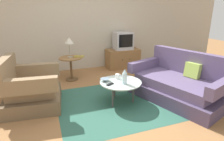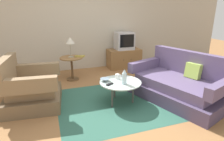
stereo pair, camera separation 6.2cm
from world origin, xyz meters
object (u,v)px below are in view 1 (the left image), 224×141
Objects in this scene: armchair at (30,90)px; vase at (125,77)px; couch at (179,84)px; side_table at (71,64)px; tv_remote_dark at (110,84)px; book at (79,56)px; table_lamp at (69,41)px; mug at (117,76)px; bowl at (105,80)px; tv_stand at (123,58)px; television at (123,41)px; coffee_table at (121,83)px.

vase is at bearing 77.68° from armchair.
side_table is (-1.77, 1.72, 0.12)m from couch.
book reaches higher than tv_remote_dark.
table_lamp is 3.80× the size of mug.
armchair is 1.85× the size of side_table.
couch is 1.18m from mug.
armchair is 2.72m from couch.
armchair is 1.33m from bowl.
side_table is 3.18× the size of bowl.
couch is at bearing -84.78° from tv_stand.
table_lamp is at bearing 136.40° from side_table.
table_lamp is 1.80m from vase.
mug is at bearing 87.06° from armchair.
table_lamp is (-1.57, -0.52, 0.16)m from television.
tv_remote_dark is 0.58× the size of book.
side_table reaches higher than tv_remote_dark.
armchair reaches higher than bowl.
tv_remote_dark is at bearing -74.15° from side_table.
mug reaches higher than coffee_table.
side_table is at bearing 147.12° from armchair.
table_lamp is 1.71m from tv_remote_dark.
couch is 7.48× the size of book.
tv_stand is 2.07m from mug.
television is (1.57, 0.52, 0.38)m from side_table.
coffee_table is 1.56m from book.
television is (-0.00, -0.00, 0.51)m from tv_stand.
television is 1.07× the size of table_lamp.
tv_remote_dark is at bearing 64.27° from couch.
side_table is 2.08× the size of vase.
couch reaches higher than vase.
tv_stand is at bearing 64.16° from mug.
tv_stand is at bearing 129.44° from armchair.
television is at bearing 41.78° from book.
tv_remote_dark is (-1.13, -2.08, 0.15)m from tv_stand.
armchair is 1.11× the size of tv_stand.
mug is 1.40m from book.
armchair is 1.38× the size of coffee_table.
tv_remote_dark reaches higher than coffee_table.
television is 2.08m from mug.
couch is 2.47m from side_table.
side_table is 1.49m from mug.
vase is 2.14× the size of mug.
television is 1.89× the size of vase.
side_table is at bearing -161.42° from book.
bowl is at bearing 154.17° from coffee_table.
couch is 15.37× the size of mug.
vase is 0.29m from mug.
armchair is 1.60m from coffee_table.
tv_remote_dark is (-0.23, -0.07, 0.05)m from coffee_table.
coffee_table is at bearing 81.31° from armchair.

